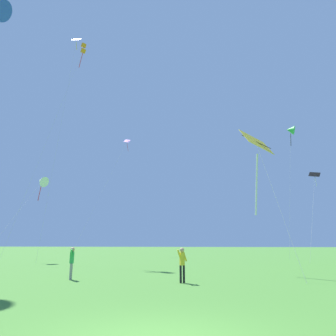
% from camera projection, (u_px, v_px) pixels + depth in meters
% --- Properties ---
extents(kite_white_distant, '(1.53, 8.74, 9.00)m').
position_uv_depth(kite_white_distant, '(42.00, 181.00, 33.20)').
color(kite_white_distant, white).
rests_on(kite_white_distant, ground_plane).
extents(kite_green_small, '(3.19, 4.98, 18.17)m').
position_uv_depth(kite_green_small, '(290.00, 130.00, 43.59)').
color(kite_green_small, green).
rests_on(kite_green_small, ground_plane).
extents(kite_purple_streamer, '(3.74, 11.94, 20.02)m').
position_uv_depth(kite_purple_streamer, '(124.00, 148.00, 53.69)').
color(kite_purple_streamer, purple).
rests_on(kite_purple_streamer, ground_plane).
extents(kite_pink_low, '(2.36, 7.13, 29.82)m').
position_uv_depth(kite_pink_low, '(74.00, 53.00, 41.65)').
color(kite_pink_low, pink).
rests_on(kite_pink_low, ground_plane).
extents(kite_black_large, '(3.24, 5.51, 9.74)m').
position_uv_depth(kite_black_large, '(314.00, 178.00, 34.40)').
color(kite_black_large, black).
rests_on(kite_black_large, ground_plane).
extents(kite_yellow_diamond, '(2.41, 5.30, 8.92)m').
position_uv_depth(kite_yellow_diamond, '(257.00, 159.00, 19.34)').
color(kite_yellow_diamond, yellow).
rests_on(kite_yellow_diamond, ground_plane).
extents(kite_orange_box, '(1.98, 9.00, 27.38)m').
position_uv_depth(kite_orange_box, '(83.00, 50.00, 40.14)').
color(kite_orange_box, orange).
rests_on(kite_orange_box, ground_plane).
extents(person_in_red_shirt, '(0.22, 0.50, 1.54)m').
position_uv_depth(person_in_red_shirt, '(72.00, 260.00, 15.25)').
color(person_in_red_shirt, gray).
rests_on(person_in_red_shirt, ground_plane).
extents(person_with_spool, '(0.46, 0.33, 1.53)m').
position_uv_depth(person_with_spool, '(182.00, 262.00, 13.97)').
color(person_with_spool, black).
rests_on(person_with_spool, ground_plane).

